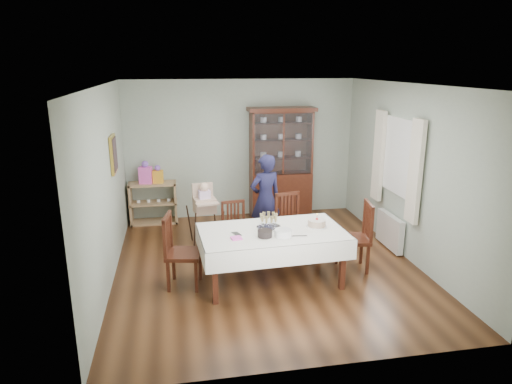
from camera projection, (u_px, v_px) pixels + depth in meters
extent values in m
plane|color=#593319|center=(266.00, 265.00, 7.00)|extent=(5.00, 5.00, 0.00)
plane|color=#9EAA99|center=(241.00, 149.00, 9.01)|extent=(4.50, 0.00, 4.50)
plane|color=#9EAA99|center=(106.00, 187.00, 6.25)|extent=(0.00, 5.00, 5.00)
plane|color=#9EAA99|center=(409.00, 173.00, 7.02)|extent=(0.00, 5.00, 5.00)
plane|color=white|center=(267.00, 85.00, 6.27)|extent=(5.00, 5.00, 0.00)
cube|color=#401D10|center=(272.00, 233.00, 6.29)|extent=(1.95, 1.15, 0.06)
cube|color=white|center=(272.00, 231.00, 6.28)|extent=(2.06, 1.25, 0.01)
cube|color=#401D10|center=(280.00, 194.00, 9.15)|extent=(1.20, 0.45, 0.90)
cube|color=white|center=(283.00, 144.00, 8.69)|extent=(1.12, 0.01, 1.16)
cube|color=#401D10|center=(282.00, 109.00, 8.69)|extent=(1.30, 0.48, 0.07)
cube|color=tan|center=(155.00, 222.00, 8.86)|extent=(0.90, 0.38, 0.04)
cube|color=tan|center=(153.00, 203.00, 8.76)|extent=(0.90, 0.38, 0.03)
cube|color=tan|center=(152.00, 184.00, 8.65)|extent=(0.90, 0.38, 0.04)
cube|color=tan|center=(131.00, 204.00, 8.68)|extent=(0.04, 0.38, 0.80)
cube|color=tan|center=(176.00, 202.00, 8.83)|extent=(0.04, 0.38, 0.80)
cube|color=gold|center=(113.00, 154.00, 6.93)|extent=(0.04, 0.48, 0.58)
cube|color=white|center=(399.00, 157.00, 7.25)|extent=(0.04, 1.02, 1.22)
cube|color=silver|center=(415.00, 172.00, 6.68)|extent=(0.07, 0.30, 1.55)
cube|color=silver|center=(379.00, 156.00, 7.85)|extent=(0.07, 0.30, 1.55)
cube|color=white|center=(390.00, 231.00, 7.58)|extent=(0.10, 0.80, 0.55)
cube|color=#401D10|center=(236.00, 233.00, 7.17)|extent=(0.44, 0.44, 0.05)
cube|color=#401D10|center=(233.00, 215.00, 7.27)|extent=(0.38, 0.08, 0.47)
cube|color=#401D10|center=(292.00, 228.00, 7.28)|extent=(0.51, 0.51, 0.05)
cube|color=#401D10|center=(287.00, 208.00, 7.39)|extent=(0.42, 0.11, 0.52)
cube|color=#401D10|center=(184.00, 254.00, 6.23)|extent=(0.54, 0.54, 0.05)
cube|color=#401D10|center=(168.00, 235.00, 6.16)|extent=(0.13, 0.44, 0.54)
cube|color=#401D10|center=(353.00, 239.00, 6.75)|extent=(0.53, 0.53, 0.05)
cube|color=#401D10|center=(368.00, 221.00, 6.68)|extent=(0.11, 0.44, 0.55)
imported|color=#161632|center=(265.00, 199.00, 7.70)|extent=(0.64, 0.51, 1.54)
cube|color=tan|center=(205.00, 205.00, 7.67)|extent=(0.40, 0.36, 0.25)
cube|color=tan|center=(204.00, 193.00, 7.61)|extent=(0.36, 0.12, 0.29)
cube|color=tan|center=(205.00, 200.00, 7.64)|extent=(0.39, 0.22, 0.03)
cube|color=silver|center=(204.00, 196.00, 7.62)|extent=(0.21, 0.17, 0.19)
sphere|color=beige|center=(204.00, 187.00, 7.58)|extent=(0.16, 0.16, 0.16)
cylinder|color=silver|center=(269.00, 228.00, 6.39)|extent=(0.34, 0.34, 0.01)
torus|color=silver|center=(269.00, 227.00, 6.38)|extent=(0.34, 0.34, 0.01)
cylinder|color=white|center=(317.00, 226.00, 6.43)|extent=(0.29, 0.29, 0.02)
cylinder|color=brown|center=(317.00, 223.00, 6.41)|extent=(0.25, 0.25, 0.09)
cylinder|color=silver|center=(317.00, 220.00, 6.40)|extent=(0.25, 0.25, 0.01)
cylinder|color=#F24C4C|center=(317.00, 217.00, 6.39)|extent=(0.01, 0.01, 0.07)
sphere|color=yellow|center=(317.00, 214.00, 6.38)|extent=(0.02, 0.02, 0.02)
cylinder|color=black|center=(265.00, 233.00, 6.05)|extent=(0.22, 0.22, 0.09)
cylinder|color=white|center=(283.00, 233.00, 6.06)|extent=(0.30, 0.30, 0.10)
cube|color=#FF5DCF|center=(236.00, 238.00, 5.99)|extent=(0.15, 0.15, 0.02)
cube|color=silver|center=(296.00, 236.00, 6.07)|extent=(0.31, 0.06, 0.01)
cube|color=#FF5DCF|center=(146.00, 175.00, 8.57)|extent=(0.26, 0.19, 0.32)
sphere|color=#E533B2|center=(145.00, 164.00, 8.51)|extent=(0.13, 0.13, 0.13)
cube|color=gold|center=(158.00, 177.00, 8.62)|extent=(0.20, 0.16, 0.24)
sphere|color=#E533B2|center=(157.00, 168.00, 8.57)|extent=(0.11, 0.11, 0.11)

